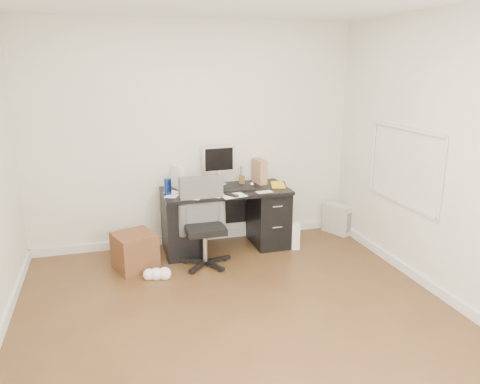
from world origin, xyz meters
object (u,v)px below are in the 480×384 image
object	(u,v)px
keyboard	(237,190)
office_chair	(204,224)
desk	(226,217)
lcd_monitor	(219,166)
pc_tower	(337,219)
wicker_basket	(135,251)

from	to	relation	value
keyboard	office_chair	world-z (taller)	office_chair
desk	lcd_monitor	world-z (taller)	lcd_monitor
lcd_monitor	keyboard	xyz separation A→B (m)	(0.15, -0.30, -0.24)
lcd_monitor	office_chair	xyz separation A→B (m)	(-0.32, -0.62, -0.51)
desk	keyboard	world-z (taller)	keyboard
pc_tower	desk	bearing A→B (deg)	159.17
office_chair	wicker_basket	distance (m)	0.82
desk	keyboard	distance (m)	0.39
keyboard	office_chair	size ratio (longest dim) A/B	0.41
lcd_monitor	pc_tower	size ratio (longest dim) A/B	1.28
keyboard	pc_tower	xyz separation A→B (m)	(1.44, 0.20, -0.57)
desk	lcd_monitor	size ratio (longest dim) A/B	3.01
pc_tower	wicker_basket	xyz separation A→B (m)	(-2.68, -0.41, 0.01)
desk	office_chair	world-z (taller)	office_chair
desk	pc_tower	distance (m)	1.58
desk	office_chair	size ratio (longest dim) A/B	1.52
desk	office_chair	xyz separation A→B (m)	(-0.35, -0.42, 0.09)
office_chair	pc_tower	distance (m)	2.01
office_chair	pc_tower	size ratio (longest dim) A/B	2.52
desk	lcd_monitor	bearing A→B (deg)	99.64
desk	wicker_basket	distance (m)	1.17
pc_tower	wicker_basket	distance (m)	2.71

